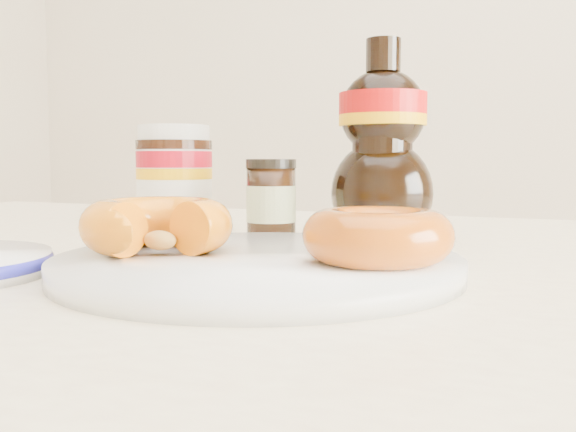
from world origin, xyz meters
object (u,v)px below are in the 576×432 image
at_px(donut_whole, 378,236).
at_px(syrup_bottle, 382,141).
at_px(plate, 258,264).
at_px(donut_bitten, 157,225).
at_px(dining_table, 243,366).
at_px(nutella_jar, 174,175).
at_px(dark_jar, 271,200).

distance_m(donut_whole, syrup_bottle, 0.22).
relative_size(plate, donut_bitten, 2.58).
xyz_separation_m(dining_table, donut_whole, (0.12, -0.05, 0.11)).
bearing_deg(plate, dining_table, 126.46).
bearing_deg(donut_whole, plate, -178.62).
distance_m(dining_table, plate, 0.11).
height_order(dining_table, nutella_jar, nutella_jar).
height_order(donut_whole, dark_jar, dark_jar).
xyz_separation_m(plate, donut_bitten, (-0.07, -0.01, 0.02)).
bearing_deg(dark_jar, dining_table, -75.66).
distance_m(dining_table, donut_whole, 0.17).
xyz_separation_m(plate, dark_jar, (-0.07, 0.18, 0.03)).
bearing_deg(plate, donut_bitten, -171.18).
xyz_separation_m(donut_whole, nutella_jar, (-0.27, 0.19, 0.03)).
bearing_deg(donut_whole, donut_bitten, -175.10).
bearing_deg(donut_whole, dark_jar, 131.07).
xyz_separation_m(donut_bitten, dark_jar, (0.00, 0.19, 0.01)).
bearing_deg(dark_jar, plate, -67.95).
bearing_deg(nutella_jar, donut_whole, -35.53).
bearing_deg(nutella_jar, donut_bitten, -59.69).
height_order(plate, nutella_jar, nutella_jar).
height_order(plate, donut_bitten, donut_bitten).
xyz_separation_m(nutella_jar, syrup_bottle, (0.22, 0.01, 0.03)).
bearing_deg(donut_bitten, dark_jar, 102.81).
xyz_separation_m(nutella_jar, dark_jar, (0.12, -0.02, -0.02)).
height_order(syrup_bottle, dark_jar, syrup_bottle).
bearing_deg(donut_bitten, syrup_bottle, 77.95).
relative_size(donut_whole, dark_jar, 1.21).
height_order(dining_table, donut_bitten, donut_bitten).
bearing_deg(dark_jar, donut_bitten, -90.03).
height_order(plate, syrup_bottle, syrup_bottle).
height_order(donut_whole, syrup_bottle, syrup_bottle).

